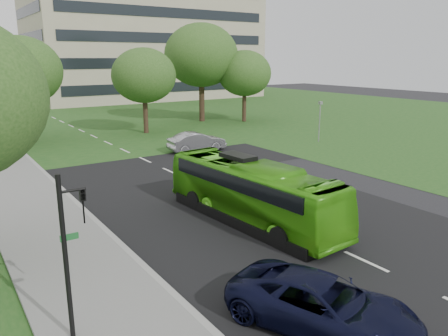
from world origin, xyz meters
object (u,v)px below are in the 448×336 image
tree_park_c (144,76)px  traffic_light (70,246)px  suv (322,305)px  tree_park_b (20,71)px  camera_pole (320,116)px  sedan (197,142)px  office_building (146,29)px  tree_park_e (245,73)px  bus (252,192)px  tree_park_d (201,55)px

tree_park_c → traffic_light: size_ratio=1.80×
tree_park_c → suv: 34.78m
tree_park_b → traffic_light: (-4.37, -31.03, -3.52)m
tree_park_b → traffic_light: size_ratio=2.00×
suv → camera_pole: size_ratio=1.49×
traffic_light → tree_park_b: bearing=83.6°
tree_park_b → camera_pole: bearing=-33.3°
sedan → traffic_light: 24.57m
office_building → camera_pole: bearing=-96.8°
office_building → tree_park_e: (-3.89, -35.85, -6.91)m
bus → suv: size_ratio=1.87×
tree_park_e → sedan: 18.16m
tree_park_e → office_building: bearing=83.8°
bus → suv: bus is taller
tree_park_c → traffic_light: (-15.27, -29.78, -2.94)m
camera_pole → tree_park_d: bearing=79.4°
tree_park_b → traffic_light: 31.53m
tree_park_b → tree_park_d: size_ratio=0.82×
tree_park_c → camera_pole: size_ratio=2.31×
tree_park_e → sedan: tree_park_e is taller
bus → traffic_light: (-9.22, -4.43, 1.32)m
tree_park_c → tree_park_e: 13.04m
tree_park_d → traffic_light: (-24.27, -33.82, -4.90)m
bus → sedan: 16.01m
office_building → tree_park_b: (-27.79, -35.61, -6.26)m
sedan → camera_pole: (11.16, -2.64, 1.56)m
sedan → traffic_light: bearing=146.3°
camera_pole → office_building: bearing=66.2°
tree_park_e → traffic_light: size_ratio=1.78×
suv → traffic_light: size_ratio=1.16×
suv → bus: bearing=45.5°
tree_park_d → tree_park_e: tree_park_d is taller
office_building → camera_pole: office_building is taller
tree_park_b → bus: tree_park_b is taller
office_building → camera_pole: 51.33m
tree_park_d → sedan: (-9.23, -14.50, -6.85)m
tree_park_b → camera_pole: 26.42m
sedan → tree_park_d: bearing=-28.2°
tree_park_d → tree_park_b: bearing=-172.0°
office_building → tree_park_c: (-16.89, -36.86, -6.84)m
tree_park_d → suv: (-18.49, -37.14, -6.88)m
tree_park_d → tree_park_c: bearing=-155.8°
sedan → camera_pole: 11.57m
camera_pole → tree_park_b: bearing=129.7°
tree_park_d → sedan: tree_park_d is taller
tree_park_b → office_building: bearing=52.0°
traffic_light → tree_park_d: bearing=56.0°
office_building → tree_park_d: bearing=-103.5°
suv → camera_pole: 28.63m
tree_park_b → tree_park_d: tree_park_d is taller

